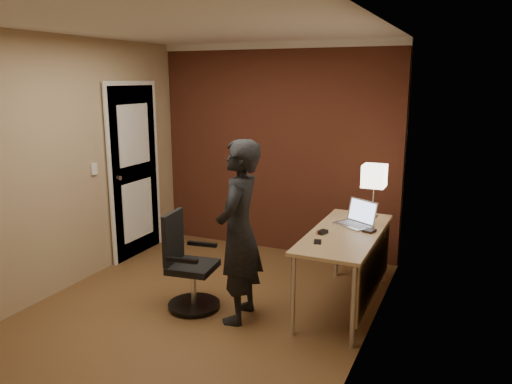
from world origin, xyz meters
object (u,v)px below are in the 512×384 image
at_px(desk, 353,246).
at_px(laptop, 358,218).
at_px(wallet, 369,231).
at_px(phone, 317,242).
at_px(mouse, 322,232).
at_px(office_chair, 187,268).
at_px(person, 239,232).
at_px(desk_lamp, 374,177).

height_order(desk, laptop, laptop).
height_order(laptop, wallet, laptop).
bearing_deg(phone, mouse, 81.60).
height_order(office_chair, person, person).
xyz_separation_m(laptop, phone, (-0.19, -0.65, -0.06)).
bearing_deg(laptop, mouse, -118.64).
bearing_deg(wallet, desk_lamp, 98.51).
bearing_deg(office_chair, person, 0.76).
xyz_separation_m(wallet, person, (-0.98, -0.69, 0.06)).
xyz_separation_m(mouse, wallet, (0.37, 0.23, -0.01)).
bearing_deg(phone, wallet, 38.84).
bearing_deg(laptop, wallet, -49.33).
height_order(wallet, office_chair, office_chair).
distance_m(mouse, office_chair, 1.28).
relative_size(desk, desk_lamp, 2.80).
bearing_deg(desk, mouse, -149.28).
bearing_deg(desk, laptop, 95.50).
bearing_deg(person, laptop, 128.92).
relative_size(phone, person, 0.07).
xyz_separation_m(desk, phone, (-0.22, -0.39, 0.13)).
bearing_deg(mouse, office_chair, -138.49).
xyz_separation_m(desk, mouse, (-0.25, -0.15, 0.14)).
xyz_separation_m(desk_lamp, person, (-0.91, -1.17, -0.35)).
relative_size(mouse, phone, 0.87).
height_order(phone, wallet, wallet).
distance_m(phone, office_chair, 1.23).
bearing_deg(mouse, laptop, 80.75).
bearing_deg(desk_lamp, wallet, -81.49).
bearing_deg(phone, desk, 45.75).
distance_m(desk_lamp, mouse, 0.87).
relative_size(desk, laptop, 3.61).
distance_m(mouse, wallet, 0.44).
relative_size(laptop, phone, 3.61).
bearing_deg(laptop, person, -134.00).
distance_m(desk, office_chair, 1.53).
xyz_separation_m(desk, laptop, (-0.03, 0.26, 0.19)).
bearing_deg(desk, office_chair, -156.25).
relative_size(laptop, wallet, 3.78).
bearing_deg(mouse, wallet, 51.05).
relative_size(wallet, office_chair, 0.12).
xyz_separation_m(phone, office_chair, (-1.17, -0.21, -0.34)).
relative_size(desk_lamp, wallet, 4.86).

